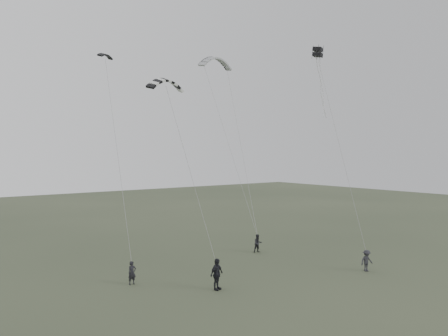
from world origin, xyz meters
TOP-DOWN VIEW (x-y plane):
  - ground at (0.00, 0.00)m, footprint 140.00×140.00m
  - flyer_left at (-6.60, 4.60)m, footprint 0.55×0.37m
  - flyer_right at (5.74, 6.47)m, footprint 0.86×0.74m
  - flyer_center at (-2.95, 0.46)m, footprint 1.22×0.79m
  - flyer_far at (7.99, -2.57)m, footprint 1.08×0.76m
  - kite_dark_small at (-4.79, 13.16)m, footprint 1.59×1.29m
  - kite_pale_large at (8.19, 15.86)m, footprint 4.02×1.50m
  - kite_striped at (-4.14, 4.50)m, footprint 2.77×1.30m
  - kite_box at (9.09, 3.00)m, footprint 0.96×1.00m

SIDE VIEW (x-z plane):
  - ground at x=0.00m, z-range 0.00..0.00m
  - flyer_left at x=-6.60m, z-range 0.00..1.48m
  - flyer_far at x=7.99m, z-range 0.00..1.52m
  - flyer_right at x=5.74m, z-range 0.00..1.53m
  - flyer_center at x=-2.95m, z-range 0.00..1.93m
  - kite_striped at x=-4.14m, z-range 12.57..13.81m
  - kite_dark_small at x=-4.79m, z-range 16.01..16.62m
  - kite_box at x=9.09m, z-range 16.16..16.98m
  - kite_pale_large at x=8.19m, z-range 17.30..19.07m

